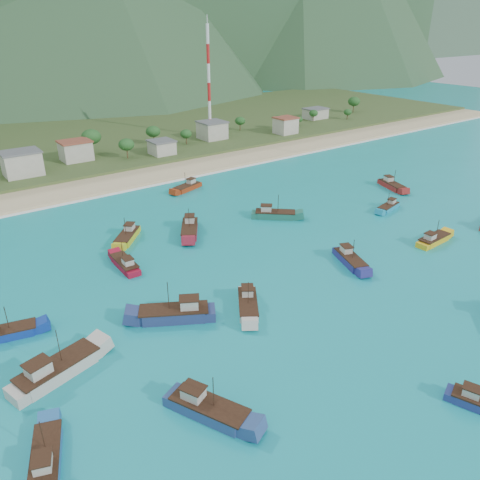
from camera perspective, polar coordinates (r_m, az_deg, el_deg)
ground at (r=87.14m, az=7.29°, el=-5.79°), size 600.00×600.00×0.00m
beach at (r=149.19m, az=-13.91°, el=7.09°), size 400.00×18.00×1.20m
land at (r=205.23m, az=-20.81°, el=11.07°), size 400.00×110.00×2.40m
surf_line at (r=140.83m, az=-12.37°, el=6.17°), size 400.00×2.50×0.08m
village at (r=170.04m, az=-14.93°, el=10.81°), size 210.42×26.06×6.99m
vegetation at (r=169.11m, az=-18.33°, el=10.48°), size 274.69×25.46×8.98m
radio_tower at (r=192.53m, az=-3.82°, el=18.60°), size 1.20×1.20×41.89m
boat_3 at (r=127.54m, az=17.63°, el=3.79°), size 8.92×4.30×5.07m
boat_4 at (r=71.26m, az=-21.45°, el=-14.62°), size 13.39×7.25×7.59m
boat_5 at (r=95.67m, az=-13.84°, el=-2.93°), size 3.03×9.60×5.63m
boat_7 at (r=82.20m, az=-26.73°, el=-10.18°), size 10.27×5.08×5.83m
boat_8 at (r=116.52m, az=4.20°, el=3.07°), size 10.40×9.69×6.49m
boat_12 at (r=137.02m, az=-6.45°, el=6.36°), size 10.25×5.93×5.82m
boat_14 at (r=61.84m, az=-3.94°, el=-19.91°), size 7.86×11.72×6.72m
boat_15 at (r=111.49m, az=22.52°, el=-0.03°), size 9.84×3.34×5.74m
boat_16 at (r=108.46m, az=-6.16°, el=1.28°), size 9.09×11.49×6.79m
boat_19 at (r=144.64m, az=18.01°, el=6.31°), size 6.12×10.76×6.10m
boat_20 at (r=78.26m, az=-7.85°, el=-8.94°), size 12.84×9.52×7.48m
boat_22 at (r=60.94m, az=-22.53°, el=-23.44°), size 6.11×10.33×5.87m
boat_23 at (r=80.29m, az=0.97°, el=-7.92°), size 8.29×10.21×6.08m
boat_24 at (r=97.04m, az=13.26°, el=-2.40°), size 6.42×10.60×6.02m
boat_25 at (r=107.49m, az=-13.55°, el=0.38°), size 9.11×9.63×6.05m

